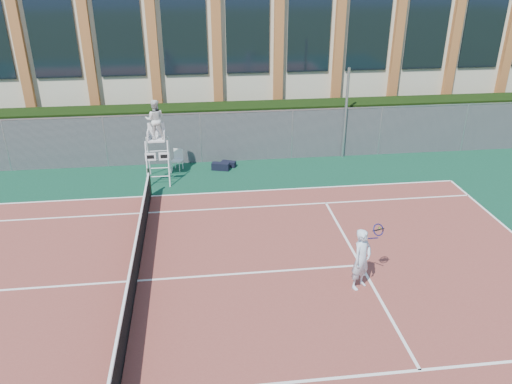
{
  "coord_description": "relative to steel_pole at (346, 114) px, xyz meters",
  "views": [
    {
      "loc": [
        1.89,
        -11.76,
        8.08
      ],
      "look_at": [
        3.69,
        3.0,
        1.14
      ],
      "focal_mm": 35.0,
      "sensor_mm": 36.0,
      "label": 1
    }
  ],
  "objects": [
    {
      "name": "building",
      "position": [
        -8.32,
        9.25,
        2.15
      ],
      "size": [
        45.0,
        10.6,
        8.22
      ],
      "color": "beige",
      "rests_on": "ground"
    },
    {
      "name": "hedge",
      "position": [
        -8.32,
        1.3,
        -0.9
      ],
      "size": [
        40.0,
        1.4,
        2.2
      ],
      "primitive_type": "cube",
      "color": "black",
      "rests_on": "ground"
    },
    {
      "name": "sports_bag_near",
      "position": [
        -5.55,
        -0.89,
        -1.83
      ],
      "size": [
        0.78,
        0.49,
        0.31
      ],
      "primitive_type": "cube",
      "rotation": [
        0.0,
        0.0,
        -0.28
      ],
      "color": "black",
      "rests_on": "apron"
    },
    {
      "name": "umpire_chair",
      "position": [
        -8.04,
        -1.66,
        0.44
      ],
      "size": [
        0.93,
        1.43,
        3.33
      ],
      "color": "white",
      "rests_on": "ground"
    },
    {
      "name": "fence",
      "position": [
        -8.32,
        0.1,
        -0.9
      ],
      "size": [
        40.0,
        0.06,
        2.2
      ],
      "primitive_type": null,
      "color": "#595E60",
      "rests_on": "ground"
    },
    {
      "name": "tennis_player",
      "position": [
        -2.3,
        -9.69,
        -1.09
      ],
      "size": [
        1.03,
        0.8,
        1.75
      ],
      "color": "silver",
      "rests_on": "tennis_court"
    },
    {
      "name": "ground",
      "position": [
        -8.32,
        -8.7,
        -2.0
      ],
      "size": [
        120.0,
        120.0,
        0.0
      ],
      "primitive_type": "plane",
      "color": "#233814"
    },
    {
      "name": "tennis_court",
      "position": [
        -8.32,
        -8.7,
        -1.98
      ],
      "size": [
        23.77,
        10.97,
        0.02
      ],
      "primitive_type": "cube",
      "color": "brown",
      "rests_on": "apron"
    },
    {
      "name": "apron",
      "position": [
        -8.32,
        -7.7,
        -1.99
      ],
      "size": [
        36.0,
        20.0,
        0.01
      ],
      "primitive_type": "cube",
      "color": "#0D3C26",
      "rests_on": "ground"
    },
    {
      "name": "steel_pole",
      "position": [
        0.0,
        0.0,
        0.0
      ],
      "size": [
        0.12,
        0.12,
        3.99
      ],
      "primitive_type": "cylinder",
      "color": "#9EA0A5",
      "rests_on": "ground"
    },
    {
      "name": "tennis_net",
      "position": [
        -8.32,
        -8.7,
        -1.46
      ],
      "size": [
        0.1,
        11.3,
        1.1
      ],
      "color": "black",
      "rests_on": "ground"
    },
    {
      "name": "sports_bag_far",
      "position": [
        -5.19,
        -0.56,
        -1.86
      ],
      "size": [
        0.67,
        0.48,
        0.24
      ],
      "primitive_type": "cube",
      "rotation": [
        0.0,
        0.0,
        -0.4
      ],
      "color": "black",
      "rests_on": "apron"
    },
    {
      "name": "plastic_chair",
      "position": [
        -7.32,
        -0.62,
        -1.46
      ],
      "size": [
        0.54,
        0.54,
        0.89
      ],
      "color": "silver",
      "rests_on": "apron"
    }
  ]
}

